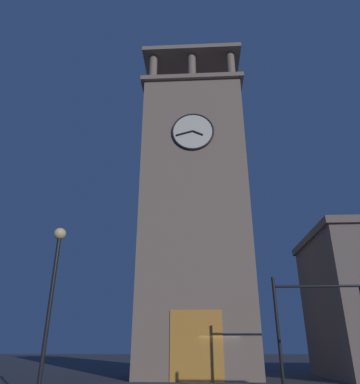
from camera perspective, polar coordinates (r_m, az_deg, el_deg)
ground_plane at (r=24.46m, az=6.49°, el=-27.74°), size 200.00×200.00×0.00m
clocktower at (r=28.36m, az=2.34°, el=-3.19°), size 8.52×6.96×28.64m
traffic_signal_mid at (r=19.12m, az=19.87°, el=-17.42°), size 4.47×0.41×5.07m
street_lamp at (r=13.75m, az=-19.48°, el=-12.93°), size 0.44×0.44×5.94m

